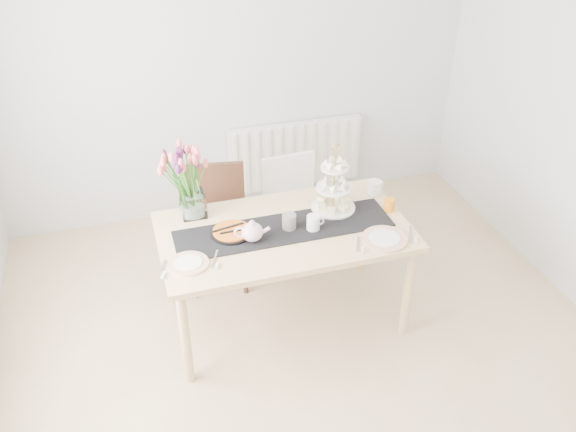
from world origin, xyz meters
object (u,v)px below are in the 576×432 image
object	(u,v)px
radiator	(295,154)
chair_white	(293,203)
dining_table	(284,239)
teapot	(252,232)
plate_left	(189,264)
cake_stand	(334,193)
cream_jug	(375,187)
chair_brown	(216,216)
mug_orange	(389,205)
mug_grey	(289,222)
tulip_vase	(190,172)
tart_tin	(232,232)
plate_right	(385,239)
mug_white	(313,223)

from	to	relation	value
radiator	chair_white	distance (m)	0.89
dining_table	teapot	xyz separation A→B (m)	(-0.22, -0.07, 0.14)
teapot	plate_left	world-z (taller)	teapot
cake_stand	cream_jug	distance (m)	0.37
chair_brown	mug_orange	xyz separation A→B (m)	(1.07, -0.62, 0.27)
plate_left	chair_white	bearing A→B (deg)	43.71
mug_grey	mug_orange	xyz separation A→B (m)	(0.71, 0.02, -0.01)
chair_brown	tulip_vase	size ratio (longest dim) A/B	1.50
dining_table	chair_brown	xyz separation A→B (m)	(-0.33, 0.63, -0.15)
cake_stand	tart_tin	distance (m)	0.73
mug_grey	plate_right	size ratio (longest dim) A/B	0.37
plate_left	chair_brown	bearing A→B (deg)	69.23
teapot	plate_right	bearing A→B (deg)	-0.67
chair_brown	cream_jug	size ratio (longest dim) A/B	9.09
mug_grey	cake_stand	bearing A→B (deg)	-17.94
tart_tin	mug_grey	bearing A→B (deg)	-7.17
dining_table	tulip_vase	world-z (taller)	tulip_vase
chair_brown	mug_orange	distance (m)	1.27
cream_jug	mug_grey	xyz separation A→B (m)	(-0.70, -0.25, 0.00)
tulip_vase	chair_brown	bearing A→B (deg)	56.46
cream_jug	plate_right	size ratio (longest dim) A/B	0.34
teapot	mug_grey	xyz separation A→B (m)	(0.26, 0.06, -0.01)
dining_table	cake_stand	xyz separation A→B (m)	(0.38, 0.14, 0.20)
cream_jug	plate_right	xyz separation A→B (m)	(-0.17, -0.54, -0.04)
mug_orange	mug_grey	bearing A→B (deg)	128.33
dining_table	chair_white	size ratio (longest dim) A/B	1.89
chair_white	plate_right	distance (m)	1.06
chair_white	mug_white	size ratio (longest dim) A/B	8.31
dining_table	mug_grey	world-z (taller)	mug_grey
mug_orange	teapot	bearing A→B (deg)	131.74
cream_jug	tart_tin	size ratio (longest dim) A/B	0.36
mug_orange	plate_right	bearing A→B (deg)	-172.12
radiator	plate_right	bearing A→B (deg)	-89.62
teapot	plate_left	size ratio (longest dim) A/B	0.89
chair_brown	mug_white	bearing A→B (deg)	-44.30
plate_right	plate_left	bearing A→B (deg)	175.14
tulip_vase	radiator	bearing A→B (deg)	47.78
dining_table	plate_right	xyz separation A→B (m)	(0.57, -0.29, 0.08)
chair_brown	mug_white	xyz separation A→B (m)	(0.51, -0.69, 0.28)
dining_table	tart_tin	world-z (taller)	tart_tin
radiator	tart_tin	size ratio (longest dim) A/B	4.41
mug_orange	plate_left	distance (m)	1.40
cream_jug	mug_grey	world-z (taller)	mug_grey
cream_jug	mug_grey	distance (m)	0.74
chair_brown	mug_white	size ratio (longest dim) A/B	8.76
plate_left	mug_orange	bearing A→B (deg)	8.40
cream_jug	mug_grey	bearing A→B (deg)	-177.42
mug_grey	tart_tin	bearing A→B (deg)	133.18
radiator	chair_brown	xyz separation A→B (m)	(-0.89, -0.90, 0.07)
tulip_vase	plate_left	size ratio (longest dim) A/B	2.46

